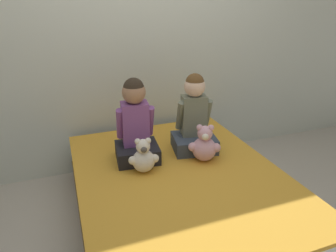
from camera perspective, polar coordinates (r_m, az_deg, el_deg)
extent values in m
plane|color=#B2A899|center=(2.56, 2.10, -17.27)|extent=(14.00, 14.00, 0.00)
cube|color=beige|center=(2.99, -5.52, 15.19)|extent=(8.00, 0.06, 2.50)
cube|color=brown|center=(2.50, 2.13, -15.77)|extent=(1.52, 1.92, 0.17)
cube|color=silver|center=(2.38, 2.20, -11.91)|extent=(1.49, 1.88, 0.24)
cube|color=gold|center=(2.31, 2.25, -9.17)|extent=(1.51, 1.90, 0.03)
cube|color=black|center=(2.46, -5.86, -5.02)|extent=(0.37, 0.33, 0.13)
cube|color=#7F4789|center=(2.40, -6.26, 0.48)|extent=(0.22, 0.17, 0.35)
sphere|color=#9E7051|center=(2.31, -6.53, 6.40)|extent=(0.18, 0.18, 0.18)
sphere|color=#2D2319|center=(2.30, -6.57, 7.17)|extent=(0.16, 0.16, 0.16)
cylinder|color=#7F4789|center=(2.38, -9.14, 0.39)|extent=(0.07, 0.15, 0.28)
cylinder|color=#7F4789|center=(2.41, -3.42, 0.94)|extent=(0.07, 0.15, 0.28)
cube|color=#384251|center=(2.61, 4.99, -3.22)|extent=(0.41, 0.36, 0.13)
cube|color=slate|center=(2.55, 4.91, 2.01)|extent=(0.22, 0.17, 0.35)
sphere|color=beige|center=(2.47, 5.11, 7.52)|extent=(0.17, 0.17, 0.17)
sphere|color=brown|center=(2.46, 5.13, 8.21)|extent=(0.15, 0.15, 0.15)
cylinder|color=slate|center=(2.52, 2.31, 2.03)|extent=(0.08, 0.16, 0.28)
cylinder|color=slate|center=(2.58, 7.46, 2.35)|extent=(0.08, 0.16, 0.28)
sphere|color=silver|center=(2.28, -4.67, -6.62)|extent=(0.17, 0.17, 0.17)
sphere|color=silver|center=(2.22, -4.77, -3.84)|extent=(0.11, 0.11, 0.11)
sphere|color=#4C4742|center=(2.19, -4.63, -4.50)|extent=(0.05, 0.05, 0.05)
sphere|color=silver|center=(2.20, -5.81, -2.96)|extent=(0.04, 0.04, 0.04)
sphere|color=silver|center=(2.21, -3.81, -2.80)|extent=(0.04, 0.04, 0.04)
sphere|color=silver|center=(2.25, -6.72, -6.53)|extent=(0.07, 0.07, 0.07)
sphere|color=silver|center=(2.27, -2.56, -6.18)|extent=(0.07, 0.07, 0.07)
sphere|color=#DBA3B2|center=(2.44, 6.90, -4.36)|extent=(0.19, 0.19, 0.19)
sphere|color=#DBA3B2|center=(2.38, 7.06, -1.37)|extent=(0.12, 0.12, 0.12)
sphere|color=white|center=(2.33, 7.10, -2.02)|extent=(0.05, 0.05, 0.05)
sphere|color=#DBA3B2|center=(2.36, 6.06, -0.29)|extent=(0.05, 0.05, 0.05)
sphere|color=#DBA3B2|center=(2.36, 8.17, -0.35)|extent=(0.05, 0.05, 0.05)
sphere|color=#DBA3B2|center=(2.41, 4.74, -4.00)|extent=(0.07, 0.07, 0.07)
sphere|color=#DBA3B2|center=(2.42, 9.14, -4.10)|extent=(0.07, 0.07, 0.07)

